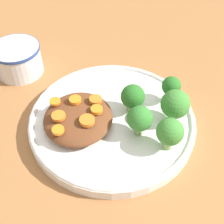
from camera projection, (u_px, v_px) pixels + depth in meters
ground_plane at (112, 125)px, 0.55m from camera, size 4.00×4.00×0.00m
plate at (112, 121)px, 0.54m from camera, size 0.28×0.28×0.02m
dip_bowl at (18, 58)px, 0.62m from camera, size 0.10×0.10×0.06m
stew_mound at (78, 118)px, 0.51m from camera, size 0.12×0.11×0.03m
broccoli_floret_0 at (175, 104)px, 0.50m from camera, size 0.05×0.05×0.06m
broccoli_floret_1 at (140, 119)px, 0.48m from camera, size 0.04×0.04×0.06m
broccoli_floret_2 at (133, 97)px, 0.52m from camera, size 0.04×0.04×0.05m
broccoli_floret_3 at (171, 87)px, 0.54m from camera, size 0.03×0.03×0.05m
broccoli_floret_4 at (170, 133)px, 0.46m from camera, size 0.04×0.04×0.06m
carrot_slice_0 at (58, 130)px, 0.47m from camera, size 0.02×0.02×0.01m
carrot_slice_1 at (87, 121)px, 0.49m from camera, size 0.02×0.02×0.01m
carrot_slice_2 at (75, 99)px, 0.52m from camera, size 0.02×0.02×0.01m
carrot_slice_3 at (96, 100)px, 0.52m from camera, size 0.02×0.02×0.01m
carrot_slice_4 at (59, 116)px, 0.49m from camera, size 0.02×0.02×0.01m
carrot_slice_5 at (55, 101)px, 0.52m from camera, size 0.02×0.02×0.00m
carrot_slice_6 at (97, 110)px, 0.50m from camera, size 0.02×0.02×0.01m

